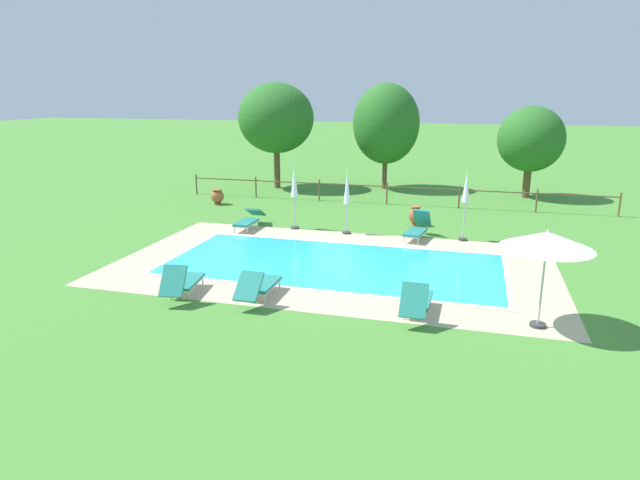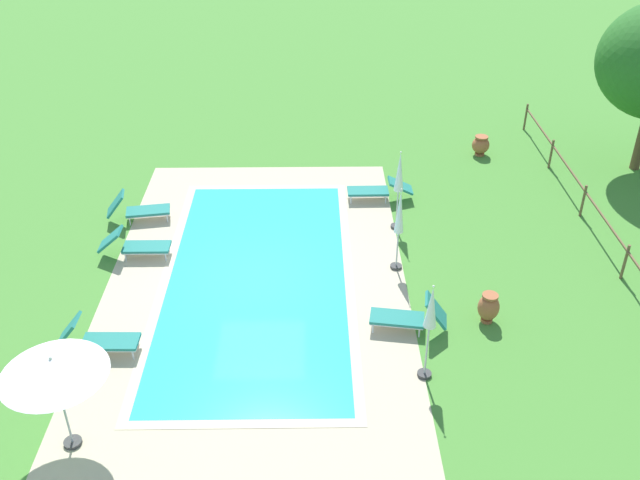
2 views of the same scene
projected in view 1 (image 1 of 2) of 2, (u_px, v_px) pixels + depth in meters
ground_plane at (334, 264)px, 17.15m from camera, size 160.00×160.00×0.00m
pool_deck_paving at (334, 264)px, 17.15m from camera, size 13.45×7.94×0.01m
swimming_pool_water at (334, 264)px, 17.15m from camera, size 10.20×4.70×0.01m
pool_coping_rim at (334, 264)px, 17.15m from camera, size 10.68×5.18×0.01m
sun_lounger_north_near_steps at (417, 301)px, 13.07m from camera, size 0.63×1.86×0.99m
sun_lounger_north_mid at (183, 282)px, 14.36m from camera, size 0.89×1.93×0.99m
sun_lounger_north_far at (417, 228)px, 19.98m from camera, size 0.88×1.91×1.01m
sun_lounger_north_end at (259, 285)px, 14.15m from camera, size 0.60×1.96×0.88m
sun_lounger_south_near_corner at (249, 220)px, 21.51m from camera, size 0.63×2.08×0.71m
patio_umbrella_open_foreground at (547, 241)px, 12.05m from camera, size 2.03×2.03×2.29m
patio_umbrella_closed_row_west at (347, 192)px, 20.36m from camera, size 0.32×0.32×2.46m
patio_umbrella_closed_row_mid_west at (294, 186)px, 21.10m from camera, size 0.32×0.32×2.51m
patio_umbrella_closed_row_centre at (466, 194)px, 19.39m from camera, size 0.32×0.32×2.48m
terracotta_urn_near_fence at (217, 196)px, 26.07m from camera, size 0.62×0.62×0.73m
terracotta_urn_by_tree at (415, 215)px, 21.90m from camera, size 0.52×0.52×0.80m
perimeter_fence at (387, 190)px, 26.01m from camera, size 20.16×0.08×1.05m
tree_far_west at (531, 139)px, 27.11m from camera, size 3.23×3.23×4.54m
tree_west_mid at (276, 118)px, 29.68m from camera, size 4.10×4.10×5.70m
tree_centre at (386, 124)px, 29.53m from camera, size 3.58×3.58×5.68m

